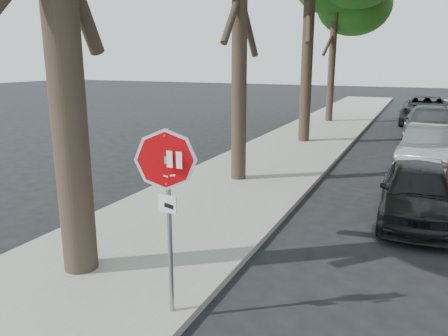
% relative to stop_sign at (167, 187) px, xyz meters
% --- Properties ---
extents(ground, '(120.00, 120.00, 0.00)m').
position_rel_stop_sign_xyz_m(ground, '(0.70, 0.03, -1.95)').
color(ground, black).
rests_on(ground, ground).
extents(sidewalk_left, '(4.00, 55.00, 0.12)m').
position_rel_stop_sign_xyz_m(sidewalk_left, '(-1.80, 12.03, -1.89)').
color(sidewalk_left, gray).
rests_on(sidewalk_left, ground).
extents(curb_left, '(0.12, 55.00, 0.13)m').
position_rel_stop_sign_xyz_m(curb_left, '(0.25, 12.03, -1.88)').
color(curb_left, '#9E9384').
rests_on(curb_left, ground).
extents(stop_sign, '(0.76, 0.34, 2.61)m').
position_rel_stop_sign_xyz_m(stop_sign, '(0.00, 0.00, 0.00)').
color(stop_sign, gray).
rests_on(stop_sign, sidewalk_left).
extents(car_a, '(1.75, 3.99, 1.34)m').
position_rel_stop_sign_xyz_m(car_a, '(3.03, 5.71, -1.28)').
color(car_a, black).
rests_on(car_a, ground).
extents(car_b, '(2.06, 4.49, 1.43)m').
position_rel_stop_sign_xyz_m(car_b, '(3.30, 11.29, -1.23)').
color(car_b, '#ABADB4').
rests_on(car_b, ground).
extents(car_c, '(2.32, 5.38, 1.54)m').
position_rel_stop_sign_xyz_m(car_c, '(3.30, 16.85, -1.18)').
color(car_c, '#444448').
rests_on(car_c, ground).
extents(car_d, '(2.66, 5.72, 1.59)m').
position_rel_stop_sign_xyz_m(car_d, '(3.15, 22.66, -1.16)').
color(car_d, black).
rests_on(car_d, ground).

